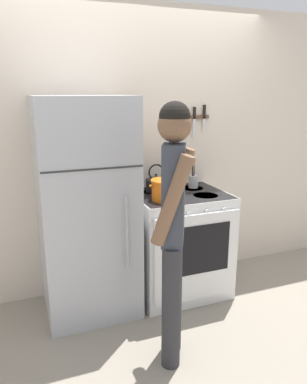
{
  "coord_description": "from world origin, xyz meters",
  "views": [
    {
      "loc": [
        -1.05,
        -3.21,
        1.8
      ],
      "look_at": [
        -0.0,
        -0.49,
        1.02
      ],
      "focal_mm": 35.0,
      "sensor_mm": 36.0,
      "label": 1
    }
  ],
  "objects": [
    {
      "name": "tea_kettle",
      "position": [
        0.13,
        -0.2,
        1.01
      ],
      "size": [
        0.23,
        0.19,
        0.25
      ],
      "color": "black",
      "rests_on": "stove_range"
    },
    {
      "name": "ground_plane",
      "position": [
        0.0,
        0.0,
        0.0
      ],
      "size": [
        14.0,
        14.0,
        0.0
      ],
      "primitive_type": "plane",
      "color": "gray"
    },
    {
      "name": "dutch_oven_pot",
      "position": [
        0.12,
        -0.47,
        1.02
      ],
      "size": [
        0.3,
        0.26,
        0.2
      ],
      "color": "orange",
      "rests_on": "stove_range"
    },
    {
      "name": "refrigerator",
      "position": [
        -0.52,
        -0.33,
        0.89
      ],
      "size": [
        0.74,
        0.7,
        1.78
      ],
      "color": "#B7BABF",
      "rests_on": "ground_plane"
    },
    {
      "name": "utensil_jar",
      "position": [
        0.5,
        -0.2,
        1.0
      ],
      "size": [
        0.09,
        0.09,
        0.27
      ],
      "color": "#B7BABF",
      "rests_on": "stove_range"
    },
    {
      "name": "wall_back",
      "position": [
        0.0,
        0.03,
        1.27
      ],
      "size": [
        10.0,
        0.06,
        2.55
      ],
      "color": "beige",
      "rests_on": "ground_plane"
    },
    {
      "name": "wall_knife_strip",
      "position": [
        0.59,
        -0.02,
        1.58
      ],
      "size": [
        0.31,
        0.03,
        0.32
      ],
      "color": "brown"
    },
    {
      "name": "stove_range",
      "position": [
        0.3,
        -0.36,
        0.48
      ],
      "size": [
        0.81,
        0.71,
        0.94
      ],
      "color": "white",
      "rests_on": "ground_plane"
    },
    {
      "name": "person",
      "position": [
        -0.13,
        -1.15,
        1.0
      ],
      "size": [
        0.39,
        0.43,
        1.75
      ],
      "rotation": [
        0.0,
        0.0,
        1.09
      ],
      "color": "#2D2D30",
      "rests_on": "ground_plane"
    }
  ]
}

